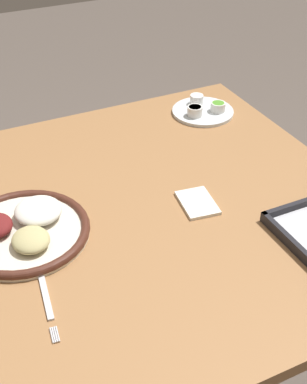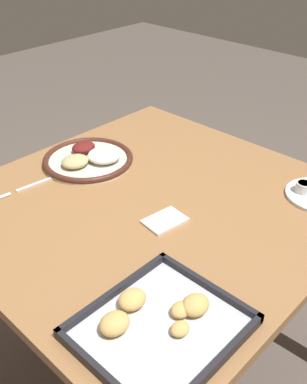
% 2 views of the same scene
% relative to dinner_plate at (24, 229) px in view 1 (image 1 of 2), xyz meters
% --- Properties ---
extents(dining_table, '(1.01, 0.98, 0.75)m').
position_rel_dinner_plate_xyz_m(dining_table, '(0.02, 0.30, -0.13)').
color(dining_table, olive).
rests_on(dining_table, ground_plane).
extents(dinner_plate, '(0.29, 0.29, 0.05)m').
position_rel_dinner_plate_xyz_m(dinner_plate, '(0.00, 0.00, 0.00)').
color(dinner_plate, beige).
rests_on(dinner_plate, dining_table).
extents(fork, '(0.21, 0.04, 0.00)m').
position_rel_dinner_plate_xyz_m(fork, '(0.19, -0.01, -0.01)').
color(fork, silver).
rests_on(fork, dining_table).
extents(saucer_plate, '(0.19, 0.19, 0.04)m').
position_rel_dinner_plate_xyz_m(saucer_plate, '(-0.32, 0.63, -0.00)').
color(saucer_plate, silver).
rests_on(saucer_plate, dining_table).
extents(napkin, '(0.12, 0.09, 0.01)m').
position_rel_dinner_plate_xyz_m(napkin, '(0.07, 0.39, -0.01)').
color(napkin, silver).
rests_on(napkin, dining_table).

